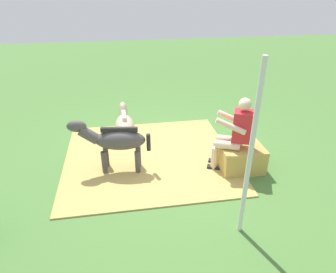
# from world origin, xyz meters

# --- Properties ---
(ground_plane) EXTENTS (24.00, 24.00, 0.00)m
(ground_plane) POSITION_xyz_m (0.00, 0.00, 0.00)
(ground_plane) COLOR #4C7A38
(hay_patch) EXTENTS (3.06, 2.83, 0.02)m
(hay_patch) POSITION_xyz_m (0.28, 0.03, 0.01)
(hay_patch) COLOR tan
(hay_patch) RESTS_ON ground
(hay_bale) EXTENTS (0.73, 0.56, 0.43)m
(hay_bale) POSITION_xyz_m (-1.25, 0.65, 0.22)
(hay_bale) COLOR tan
(hay_bale) RESTS_ON ground
(person_seated) EXTENTS (0.72, 0.57, 1.31)m
(person_seated) POSITION_xyz_m (-1.10, 0.61, 0.72)
(person_seated) COLOR beige
(person_seated) RESTS_ON ground
(pony_standing) EXTENTS (1.34, 0.44, 0.95)m
(pony_standing) POSITION_xyz_m (0.87, 0.34, 0.58)
(pony_standing) COLOR #4C4747
(pony_standing) RESTS_ON ground
(pony_lying) EXTENTS (0.41, 1.33, 0.42)m
(pony_lying) POSITION_xyz_m (0.68, -1.13, 0.19)
(pony_lying) COLOR tan
(pony_lying) RESTS_ON ground
(soda_bottle) EXTENTS (0.07, 0.07, 0.24)m
(soda_bottle) POSITION_xyz_m (-1.80, 0.33, 0.12)
(soda_bottle) COLOR #197233
(soda_bottle) RESTS_ON ground
(tent_pole_left) EXTENTS (0.06, 0.06, 2.30)m
(tent_pole_left) POSITION_xyz_m (-0.71, 2.02, 1.15)
(tent_pole_left) COLOR silver
(tent_pole_left) RESTS_ON ground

